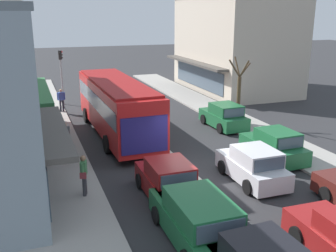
{
  "coord_description": "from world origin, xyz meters",
  "views": [
    {
      "loc": [
        -6.68,
        -15.05,
        6.98
      ],
      "look_at": [
        0.15,
        3.67,
        1.2
      ],
      "focal_mm": 42.0,
      "sensor_mm": 36.0,
      "label": 1
    }
  ],
  "objects_px": {
    "hatchback_queue_far_back": "(253,166)",
    "pedestrian_with_handbag_near": "(65,136)",
    "hatchback_queue_gap_filler": "(168,181)",
    "pedestrian_browsing_midblock": "(84,173)",
    "parked_hatchback_kerb_second": "(274,146)",
    "parked_hatchback_kerb_third": "(224,116)",
    "city_bus": "(116,104)",
    "traffic_light_downstreet": "(61,68)",
    "pedestrian_far_walker": "(61,99)",
    "street_tree_right": "(239,94)",
    "wagon_adjacent_lane_lead": "(198,220)"
  },
  "relations": [
    {
      "from": "hatchback_queue_gap_filler",
      "to": "traffic_light_downstreet",
      "type": "relative_size",
      "value": 0.89
    },
    {
      "from": "parked_hatchback_kerb_third",
      "to": "pedestrian_with_handbag_near",
      "type": "distance_m",
      "value": 10.06
    },
    {
      "from": "pedestrian_with_handbag_near",
      "to": "pedestrian_browsing_midblock",
      "type": "distance_m",
      "value": 5.06
    },
    {
      "from": "city_bus",
      "to": "parked_hatchback_kerb_third",
      "type": "height_order",
      "value": "city_bus"
    },
    {
      "from": "pedestrian_browsing_midblock",
      "to": "pedestrian_far_walker",
      "type": "xyz_separation_m",
      "value": [
        0.49,
        14.08,
        -0.0
      ]
    },
    {
      "from": "parked_hatchback_kerb_second",
      "to": "pedestrian_with_handbag_near",
      "type": "distance_m",
      "value": 10.34
    },
    {
      "from": "parked_hatchback_kerb_second",
      "to": "parked_hatchback_kerb_third",
      "type": "relative_size",
      "value": 1.0
    },
    {
      "from": "wagon_adjacent_lane_lead",
      "to": "traffic_light_downstreet",
      "type": "distance_m",
      "value": 21.45
    },
    {
      "from": "city_bus",
      "to": "parked_hatchback_kerb_third",
      "type": "bearing_deg",
      "value": -7.06
    },
    {
      "from": "street_tree_right",
      "to": "hatchback_queue_gap_filler",
      "type": "bearing_deg",
      "value": -133.32
    },
    {
      "from": "wagon_adjacent_lane_lead",
      "to": "pedestrian_browsing_midblock",
      "type": "distance_m",
      "value": 5.12
    },
    {
      "from": "parked_hatchback_kerb_second",
      "to": "pedestrian_browsing_midblock",
      "type": "xyz_separation_m",
      "value": [
        -9.35,
        -1.06,
        0.36
      ]
    },
    {
      "from": "parked_hatchback_kerb_third",
      "to": "parked_hatchback_kerb_second",
      "type": "bearing_deg",
      "value": -93.42
    },
    {
      "from": "hatchback_queue_far_back",
      "to": "pedestrian_with_handbag_near",
      "type": "bearing_deg",
      "value": 140.46
    },
    {
      "from": "parked_hatchback_kerb_second",
      "to": "hatchback_queue_far_back",
      "type": "bearing_deg",
      "value": -141.24
    },
    {
      "from": "pedestrian_browsing_midblock",
      "to": "parked_hatchback_kerb_second",
      "type": "bearing_deg",
      "value": 6.47
    },
    {
      "from": "hatchback_queue_far_back",
      "to": "parked_hatchback_kerb_third",
      "type": "distance_m",
      "value": 8.24
    },
    {
      "from": "pedestrian_browsing_midblock",
      "to": "hatchback_queue_gap_filler",
      "type": "bearing_deg",
      "value": -18.72
    },
    {
      "from": "wagon_adjacent_lane_lead",
      "to": "street_tree_right",
      "type": "bearing_deg",
      "value": 55.18
    },
    {
      "from": "city_bus",
      "to": "parked_hatchback_kerb_second",
      "type": "distance_m",
      "value": 9.25
    },
    {
      "from": "city_bus",
      "to": "street_tree_right",
      "type": "distance_m",
      "value": 7.82
    },
    {
      "from": "traffic_light_downstreet",
      "to": "pedestrian_browsing_midblock",
      "type": "height_order",
      "value": "traffic_light_downstreet"
    },
    {
      "from": "hatchback_queue_far_back",
      "to": "parked_hatchback_kerb_second",
      "type": "bearing_deg",
      "value": 38.76
    },
    {
      "from": "parked_hatchback_kerb_third",
      "to": "traffic_light_downstreet",
      "type": "bearing_deg",
      "value": 131.06
    },
    {
      "from": "parked_hatchback_kerb_third",
      "to": "pedestrian_browsing_midblock",
      "type": "xyz_separation_m",
      "value": [
        -9.7,
        -6.92,
        0.36
      ]
    },
    {
      "from": "hatchback_queue_gap_filler",
      "to": "pedestrian_browsing_midblock",
      "type": "distance_m",
      "value": 3.24
    },
    {
      "from": "hatchback_queue_gap_filler",
      "to": "traffic_light_downstreet",
      "type": "xyz_separation_m",
      "value": [
        -2.16,
        18.07,
        2.15
      ]
    },
    {
      "from": "pedestrian_with_handbag_near",
      "to": "pedestrian_browsing_midblock",
      "type": "xyz_separation_m",
      "value": [
        0.18,
        -5.05,
        0.0
      ]
    },
    {
      "from": "wagon_adjacent_lane_lead",
      "to": "pedestrian_far_walker",
      "type": "distance_m",
      "value": 18.46
    },
    {
      "from": "traffic_light_downstreet",
      "to": "pedestrian_far_walker",
      "type": "height_order",
      "value": "traffic_light_downstreet"
    },
    {
      "from": "hatchback_queue_far_back",
      "to": "wagon_adjacent_lane_lead",
      "type": "xyz_separation_m",
      "value": [
        -4.08,
        -3.37,
        0.04
      ]
    },
    {
      "from": "parked_hatchback_kerb_second",
      "to": "city_bus",
      "type": "bearing_deg",
      "value": 133.27
    },
    {
      "from": "wagon_adjacent_lane_lead",
      "to": "street_tree_right",
      "type": "relative_size",
      "value": 1.05
    },
    {
      "from": "parked_hatchback_kerb_third",
      "to": "street_tree_right",
      "type": "height_order",
      "value": "street_tree_right"
    },
    {
      "from": "parked_hatchback_kerb_second",
      "to": "pedestrian_browsing_midblock",
      "type": "height_order",
      "value": "pedestrian_browsing_midblock"
    },
    {
      "from": "pedestrian_browsing_midblock",
      "to": "pedestrian_far_walker",
      "type": "height_order",
      "value": "same"
    },
    {
      "from": "hatchback_queue_gap_filler",
      "to": "street_tree_right",
      "type": "height_order",
      "value": "street_tree_right"
    },
    {
      "from": "parked_hatchback_kerb_second",
      "to": "traffic_light_downstreet",
      "type": "relative_size",
      "value": 0.89
    },
    {
      "from": "street_tree_right",
      "to": "pedestrian_browsing_midblock",
      "type": "relative_size",
      "value": 2.63
    },
    {
      "from": "pedestrian_with_handbag_near",
      "to": "wagon_adjacent_lane_lead",
      "type": "bearing_deg",
      "value": -71.71
    },
    {
      "from": "city_bus",
      "to": "pedestrian_with_handbag_near",
      "type": "relative_size",
      "value": 6.68
    },
    {
      "from": "pedestrian_far_walker",
      "to": "parked_hatchback_kerb_second",
      "type": "bearing_deg",
      "value": -55.76
    },
    {
      "from": "city_bus",
      "to": "pedestrian_far_walker",
      "type": "xyz_separation_m",
      "value": [
        -2.57,
        6.33,
        -0.81
      ]
    },
    {
      "from": "city_bus",
      "to": "pedestrian_with_handbag_near",
      "type": "xyz_separation_m",
      "value": [
        -3.24,
        -2.69,
        -0.81
      ]
    },
    {
      "from": "hatchback_queue_gap_filler",
      "to": "parked_hatchback_kerb_second",
      "type": "distance_m",
      "value": 6.64
    },
    {
      "from": "hatchback_queue_gap_filler",
      "to": "pedestrian_far_walker",
      "type": "height_order",
      "value": "pedestrian_far_walker"
    },
    {
      "from": "city_bus",
      "to": "wagon_adjacent_lane_lead",
      "type": "relative_size",
      "value": 2.41
    },
    {
      "from": "city_bus",
      "to": "pedestrian_browsing_midblock",
      "type": "bearing_deg",
      "value": -111.56
    },
    {
      "from": "hatchback_queue_far_back",
      "to": "parked_hatchback_kerb_third",
      "type": "relative_size",
      "value": 0.99
    },
    {
      "from": "pedestrian_with_handbag_near",
      "to": "pedestrian_browsing_midblock",
      "type": "height_order",
      "value": "same"
    }
  ]
}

